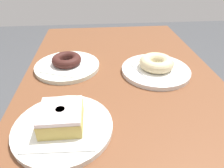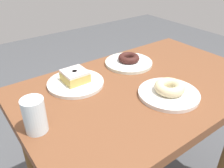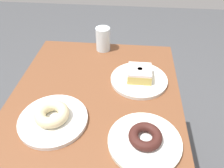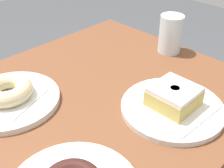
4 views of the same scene
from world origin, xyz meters
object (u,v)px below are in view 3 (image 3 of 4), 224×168
object	(u,v)px
donut_sugar_ring	(52,114)
water_glass	(103,39)
donut_chocolate_ring	(145,136)
donut_glazed_square	(140,73)
plate_glazed_square	(139,80)
plate_chocolate_ring	(145,141)
plate_sugar_ring	(53,120)

from	to	relation	value
donut_sugar_ring	water_glass	bearing A→B (deg)	-12.85
donut_chocolate_ring	donut_glazed_square	world-z (taller)	donut_glazed_square
plate_glazed_square	donut_sugar_ring	world-z (taller)	donut_sugar_ring
plate_chocolate_ring	donut_chocolate_ring	size ratio (longest dim) A/B	2.21
donut_chocolate_ring	donut_glazed_square	size ratio (longest dim) A/B	1.08
plate_chocolate_ring	plate_sugar_ring	xyz separation A→B (m)	(0.06, 0.31, 0.00)
donut_chocolate_ring	plate_glazed_square	world-z (taller)	donut_chocolate_ring
plate_chocolate_ring	donut_glazed_square	size ratio (longest dim) A/B	2.40
plate_sugar_ring	donut_sugar_ring	bearing A→B (deg)	0.00
plate_sugar_ring	plate_glazed_square	bearing A→B (deg)	-49.52
donut_chocolate_ring	plate_sugar_ring	world-z (taller)	donut_chocolate_ring
plate_glazed_square	donut_sugar_ring	distance (m)	0.39
plate_chocolate_ring	donut_sugar_ring	bearing A→B (deg)	79.34
donut_chocolate_ring	water_glass	bearing A→B (deg)	20.13
donut_glazed_square	plate_sugar_ring	bearing A→B (deg)	130.48
donut_glazed_square	plate_sugar_ring	distance (m)	0.39
plate_chocolate_ring	donut_chocolate_ring	bearing A→B (deg)	0.00
plate_glazed_square	plate_sugar_ring	size ratio (longest dim) A/B	1.00
plate_glazed_square	plate_sugar_ring	xyz separation A→B (m)	(-0.25, 0.29, 0.00)
plate_glazed_square	water_glass	distance (m)	0.30
plate_sugar_ring	water_glass	distance (m)	0.50
plate_glazed_square	donut_glazed_square	world-z (taller)	donut_glazed_square
plate_chocolate_ring	plate_glazed_square	distance (m)	0.31
plate_glazed_square	donut_glazed_square	xyz separation A→B (m)	(0.00, -0.00, 0.03)
donut_glazed_square	donut_sugar_ring	distance (m)	0.38
plate_sugar_ring	donut_sugar_ring	xyz separation A→B (m)	(0.00, 0.00, 0.03)
plate_glazed_square	donut_glazed_square	bearing A→B (deg)	-90.00
water_glass	donut_sugar_ring	bearing A→B (deg)	167.15
donut_chocolate_ring	plate_glazed_square	size ratio (longest dim) A/B	0.44
plate_sugar_ring	donut_glazed_square	bearing A→B (deg)	-49.52
donut_chocolate_ring	donut_glazed_square	xyz separation A→B (m)	(0.31, 0.02, 0.01)
plate_chocolate_ring	donut_sugar_ring	world-z (taller)	donut_sugar_ring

